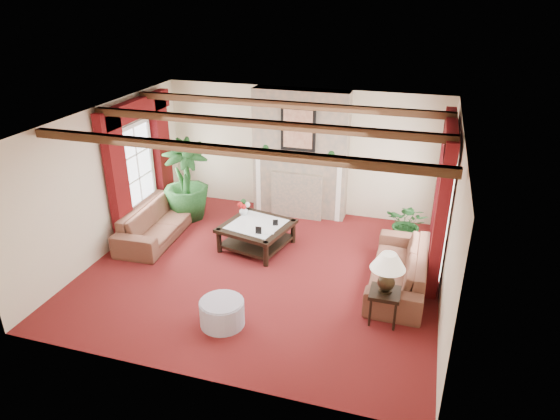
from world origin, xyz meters
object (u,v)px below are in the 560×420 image
(sofa_left, at_px, (158,216))
(side_table, at_px, (384,306))
(potted_palm, at_px, (187,197))
(ottoman, at_px, (222,313))
(sofa_right, at_px, (400,262))
(coffee_table, at_px, (257,236))

(sofa_left, xyz_separation_m, side_table, (4.60, -1.50, -0.17))
(potted_palm, distance_m, ottoman, 3.89)
(sofa_left, height_order, side_table, sofa_left)
(sofa_right, bearing_deg, side_table, -6.54)
(sofa_right, bearing_deg, potted_palm, -106.55)
(sofa_right, xyz_separation_m, coffee_table, (-2.70, 0.55, -0.20))
(sofa_left, relative_size, side_table, 4.27)
(potted_palm, height_order, side_table, potted_palm)
(coffee_table, bearing_deg, sofa_left, -163.71)
(ottoman, bearing_deg, sofa_left, 135.77)
(sofa_left, xyz_separation_m, potted_palm, (0.17, 0.96, 0.05))
(potted_palm, xyz_separation_m, side_table, (4.43, -2.46, -0.21))
(side_table, bearing_deg, sofa_right, 83.10)
(sofa_right, relative_size, ottoman, 3.37)
(coffee_table, height_order, ottoman, coffee_table)
(sofa_left, relative_size, coffee_table, 1.90)
(coffee_table, xyz_separation_m, side_table, (2.57, -1.62, 0.02))
(side_table, bearing_deg, potted_palm, 150.95)
(coffee_table, bearing_deg, potted_palm, 168.59)
(sofa_left, distance_m, potted_palm, 0.98)
(sofa_right, relative_size, coffee_table, 1.91)
(potted_palm, bearing_deg, sofa_left, -99.94)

